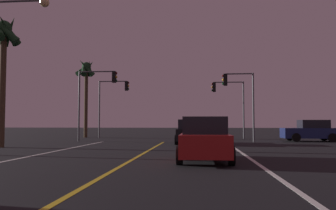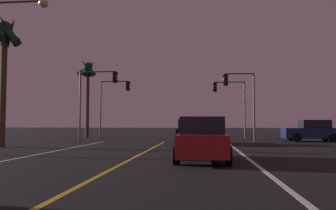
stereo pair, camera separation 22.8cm
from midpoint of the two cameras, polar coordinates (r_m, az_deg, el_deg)
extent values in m
cube|color=silver|center=(9.24, 18.09, -12.07)|extent=(0.16, 32.99, 0.01)
cube|color=gold|center=(9.42, -12.07, -11.97)|extent=(0.16, 32.99, 0.01)
cylinder|color=black|center=(27.55, 20.77, -5.21)|extent=(0.68, 0.22, 0.68)
cylinder|color=black|center=(29.29, 19.82, -5.09)|extent=(0.68, 0.22, 0.68)
cylinder|color=black|center=(28.39, 26.05, -5.03)|extent=(0.68, 0.22, 0.68)
cylinder|color=black|center=(30.08, 24.82, -4.93)|extent=(0.68, 0.22, 0.68)
cube|color=navy|center=(28.79, 22.87, -4.43)|extent=(4.30, 1.80, 0.80)
cube|color=black|center=(28.85, 23.32, -2.99)|extent=(2.10, 1.60, 0.64)
cube|color=red|center=(30.05, 26.34, -4.09)|extent=(0.08, 0.24, 0.16)
cylinder|color=black|center=(14.54, 2.12, -7.53)|extent=(0.22, 0.68, 0.68)
cylinder|color=black|center=(14.56, 9.27, -7.48)|extent=(0.22, 0.68, 0.68)
cylinder|color=black|center=(11.86, 1.43, -8.55)|extent=(0.22, 0.68, 0.68)
cylinder|color=black|center=(11.88, 10.23, -8.49)|extent=(0.22, 0.68, 0.68)
cube|color=maroon|center=(13.16, 5.75, -6.59)|extent=(1.80, 4.30, 0.80)
cube|color=black|center=(12.88, 5.75, -3.46)|extent=(1.60, 2.10, 0.64)
cube|color=red|center=(11.06, 2.74, -6.76)|extent=(0.24, 0.08, 0.16)
cube|color=red|center=(11.08, 9.00, -6.72)|extent=(0.24, 0.08, 0.16)
cylinder|color=black|center=(25.15, 1.59, -5.63)|extent=(0.22, 0.68, 0.68)
cylinder|color=black|center=(25.11, 5.71, -5.62)|extent=(0.22, 0.68, 0.68)
cylinder|color=black|center=(22.46, 1.17, -5.94)|extent=(0.22, 0.68, 0.68)
cylinder|color=black|center=(22.41, 5.79, -5.93)|extent=(0.22, 0.68, 0.68)
cube|color=black|center=(23.75, 3.56, -5.01)|extent=(1.80, 4.30, 0.80)
cube|color=black|center=(23.49, 3.54, -3.27)|extent=(1.60, 2.10, 0.64)
cube|color=red|center=(21.68, 1.82, -4.94)|extent=(0.24, 0.08, 0.16)
cube|color=red|center=(21.64, 5.01, -4.93)|extent=(0.24, 0.08, 0.16)
cylinder|color=#4C4C51|center=(26.24, 14.12, -0.40)|extent=(0.14, 0.14, 5.29)
cylinder|color=#4C4C51|center=(26.34, 11.78, 5.23)|extent=(2.10, 0.10, 0.10)
cube|color=black|center=(26.18, 9.51, 4.27)|extent=(0.28, 0.36, 0.90)
sphere|color=#3A0605|center=(26.21, 9.15, 4.92)|extent=(0.20, 0.20, 0.20)
sphere|color=orange|center=(26.17, 9.16, 4.27)|extent=(0.20, 0.20, 0.20)
sphere|color=#063816|center=(26.13, 9.17, 3.61)|extent=(0.20, 0.20, 0.20)
cylinder|color=#4C4C51|center=(27.64, -15.15, -0.18)|extent=(0.14, 0.14, 5.61)
cylinder|color=#4C4C51|center=(27.45, -12.28, 5.58)|extent=(2.84, 0.10, 0.10)
cube|color=black|center=(27.00, -9.40, 4.73)|extent=(0.28, 0.36, 0.90)
sphere|color=#3A0605|center=(27.00, -9.06, 5.37)|extent=(0.20, 0.20, 0.20)
sphere|color=orange|center=(26.96, -9.07, 4.74)|extent=(0.20, 0.20, 0.20)
sphere|color=#063816|center=(26.92, -9.08, 4.11)|extent=(0.20, 0.20, 0.20)
cylinder|color=#4C4C51|center=(31.68, 12.57, -0.84)|extent=(0.14, 0.14, 5.31)
cylinder|color=#4C4C51|center=(31.74, 10.10, 3.85)|extent=(2.68, 0.10, 0.10)
cube|color=black|center=(31.60, 7.68, 3.04)|extent=(0.28, 0.36, 0.90)
sphere|color=#3A0605|center=(31.63, 7.39, 3.58)|extent=(0.20, 0.20, 0.20)
sphere|color=orange|center=(31.60, 7.39, 3.04)|extent=(0.20, 0.20, 0.20)
sphere|color=#063816|center=(31.56, 7.40, 2.50)|extent=(0.20, 0.20, 0.20)
cylinder|color=#4C4C51|center=(32.85, -11.83, -0.75)|extent=(0.14, 0.14, 5.51)
cylinder|color=#4C4C51|center=(32.70, -9.55, 3.99)|extent=(2.66, 0.10, 0.10)
cube|color=black|center=(32.34, -7.27, 3.25)|extent=(0.28, 0.36, 0.90)
sphere|color=#3A0605|center=(32.34, -6.99, 3.78)|extent=(0.20, 0.20, 0.20)
sphere|color=orange|center=(32.31, -6.99, 3.25)|extent=(0.20, 0.20, 0.20)
sphere|color=#063816|center=(32.27, -7.00, 2.72)|extent=(0.20, 0.20, 0.20)
cylinder|color=#4C4C51|center=(17.63, -24.34, 15.84)|extent=(2.42, 0.10, 0.10)
sphere|color=#F9D88C|center=(17.06, -20.67, 16.05)|extent=(0.44, 0.44, 0.44)
cylinder|color=#473826|center=(22.58, -26.63, 2.44)|extent=(0.36, 0.36, 7.01)
sphere|color=#19381E|center=(23.22, -26.41, 11.71)|extent=(0.90, 0.90, 0.90)
cone|color=#19381E|center=(22.99, -25.85, 11.46)|extent=(0.91, 1.99, 1.77)
cone|color=#19381E|center=(23.32, -25.75, 11.25)|extent=(1.71, 1.34, 1.85)
cone|color=#19381E|center=(23.46, -26.68, 11.19)|extent=(1.52, 1.74, 1.83)
cone|color=#19381E|center=(22.90, -26.52, 11.53)|extent=(1.91, 1.25, 1.81)
cylinder|color=#473826|center=(34.71, -13.99, 0.33)|extent=(0.36, 0.36, 6.93)
sphere|color=#19381E|center=(35.12, -13.92, 6.39)|extent=(0.90, 0.90, 0.90)
cone|color=#19381E|center=(35.07, -13.43, 6.14)|extent=(0.90, 1.54, 1.69)
cone|color=#19381E|center=(35.35, -13.66, 6.08)|extent=(1.66, 0.91, 1.78)
cone|color=#19381E|center=(35.32, -14.24, 6.09)|extent=(1.52, 2.08, 1.84)
cone|color=#19381E|center=(35.08, -14.41, 6.16)|extent=(1.30, 2.05, 1.92)
cone|color=#19381E|center=(34.80, -13.96, 6.22)|extent=(1.84, 0.97, 1.91)
camera|label=1|loc=(0.11, -84.89, -0.27)|focal=35.74mm
camera|label=2|loc=(0.11, 95.11, 0.27)|focal=35.74mm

